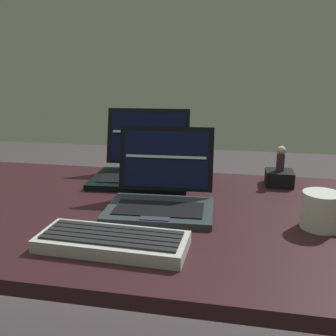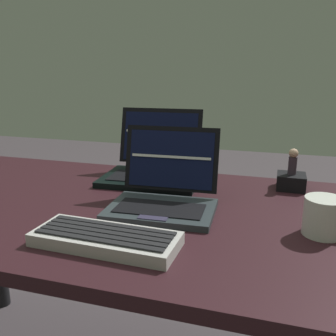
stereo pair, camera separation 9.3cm
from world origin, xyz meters
TOP-DOWN VIEW (x-y plane):
  - desk at (0.00, 0.00)m, footprint 1.78×0.79m
  - laptop_front at (0.07, 0.01)m, footprint 0.29×0.26m
  - laptop_rear at (-0.05, 0.27)m, footprint 0.34×0.30m
  - external_keyboard at (0.02, -0.24)m, footprint 0.33×0.14m
  - figurine_stand at (0.41, 0.29)m, footprint 0.09×0.09m
  - figurine at (0.41, 0.29)m, footprint 0.03×0.03m
  - coffee_mug at (0.48, -0.04)m, footprint 0.14×0.09m

SIDE VIEW (x-z plane):
  - desk at x=0.00m, z-range 0.27..0.98m
  - external_keyboard at x=0.02m, z-range 0.71..0.74m
  - figurine_stand at x=0.41m, z-range 0.71..0.76m
  - laptop_front at x=0.07m, z-range 0.65..0.86m
  - coffee_mug at x=0.48m, z-range 0.71..0.80m
  - laptop_rear at x=-0.05m, z-range 0.64..0.87m
  - figurine at x=0.41m, z-range 0.76..0.84m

